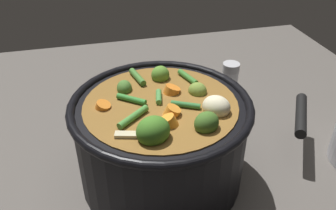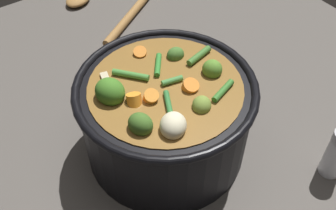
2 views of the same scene
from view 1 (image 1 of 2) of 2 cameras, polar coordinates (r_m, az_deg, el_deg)
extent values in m
plane|color=#514C47|center=(0.58, -1.04, -11.07)|extent=(1.10, 1.10, 0.00)
cylinder|color=black|center=(0.54, -1.12, -5.94)|extent=(0.25, 0.25, 0.13)
torus|color=black|center=(0.50, -1.20, 0.07)|extent=(0.26, 0.26, 0.01)
cylinder|color=olive|center=(0.53, -1.12, -5.49)|extent=(0.22, 0.22, 0.13)
ellipsoid|color=#588B2E|center=(0.55, -1.24, 4.86)|extent=(0.04, 0.04, 0.03)
ellipsoid|color=#417A25|center=(0.43, -2.41, -4.19)|extent=(0.05, 0.05, 0.04)
ellipsoid|color=olive|center=(0.52, 4.77, 2.28)|extent=(0.04, 0.04, 0.03)
ellipsoid|color=#46732F|center=(0.53, -7.03, 2.70)|extent=(0.03, 0.03, 0.02)
ellipsoid|color=#406926|center=(0.45, 6.21, -2.90)|extent=(0.04, 0.04, 0.03)
cylinder|color=orange|center=(0.52, 0.61, 2.27)|extent=(0.03, 0.03, 0.02)
cylinder|color=orange|center=(0.45, 0.85, -2.78)|extent=(0.03, 0.03, 0.02)
cylinder|color=orange|center=(0.49, -10.42, -0.24)|extent=(0.03, 0.03, 0.02)
cylinder|color=orange|center=(0.47, 0.59, -1.27)|extent=(0.02, 0.03, 0.02)
ellipsoid|color=beige|center=(0.48, 7.77, -0.30)|extent=(0.05, 0.05, 0.03)
cylinder|color=#328330|center=(0.50, -5.90, 0.94)|extent=(0.03, 0.04, 0.01)
cylinder|color=#468838|center=(0.46, -5.62, -1.91)|extent=(0.04, 0.05, 0.01)
cylinder|color=#41752F|center=(0.55, -4.94, 4.52)|extent=(0.05, 0.02, 0.01)
cylinder|color=#307435|center=(0.48, 2.84, 0.03)|extent=(0.03, 0.04, 0.01)
cylinder|color=#39792D|center=(0.55, 3.19, 4.49)|extent=(0.04, 0.02, 0.01)
cylinder|color=#478B41|center=(0.50, -1.39, 1.36)|extent=(0.03, 0.01, 0.01)
cube|color=beige|center=(0.44, -6.55, -4.79)|extent=(0.02, 0.03, 0.01)
cylinder|color=silver|center=(0.74, 9.79, 2.97)|extent=(0.03, 0.03, 0.07)
cylinder|color=#B7B7BC|center=(0.72, 10.12, 6.00)|extent=(0.03, 0.03, 0.02)
cylinder|color=black|center=(0.63, 20.62, -1.46)|extent=(0.10, 0.07, 0.02)
camera|label=2|loc=(0.46, 65.43, 31.83)|focal=42.75mm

